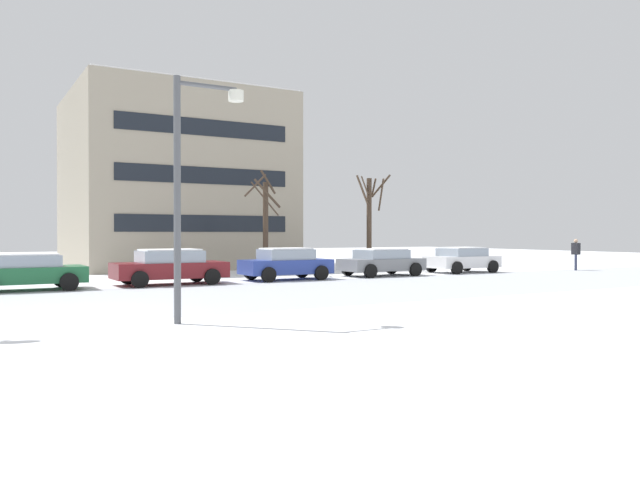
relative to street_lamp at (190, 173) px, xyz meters
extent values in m
plane|color=white|center=(-2.11, 2.03, -3.41)|extent=(120.00, 120.00, 0.00)
cube|color=#B7BCC4|center=(-2.11, 5.52, -3.41)|extent=(80.00, 8.97, 0.00)
cylinder|color=#4C4F54|center=(-0.29, 0.00, -0.62)|extent=(0.16, 0.16, 5.58)
cylinder|color=#4C4F54|center=(0.41, 0.00, 2.02)|extent=(1.41, 0.10, 0.10)
cylinder|color=silver|center=(1.12, 0.00, 1.87)|extent=(0.36, 0.36, 0.25)
cube|color=#1E6038|center=(-2.48, 10.80, -2.85)|extent=(3.89, 1.88, 0.58)
cube|color=#8C99A8|center=(-2.48, 10.80, -2.36)|extent=(2.15, 1.71, 0.41)
cube|color=white|center=(-2.48, 10.80, -2.12)|extent=(1.95, 1.58, 0.06)
cylinder|color=black|center=(-1.22, 11.75, -3.09)|extent=(0.64, 0.23, 0.64)
cylinder|color=black|center=(-1.21, 9.87, -3.09)|extent=(0.64, 0.23, 0.64)
cube|color=maroon|center=(2.69, 10.83, -2.83)|extent=(4.39, 1.88, 0.62)
cube|color=#8C99A8|center=(2.69, 10.83, -2.29)|extent=(2.42, 1.72, 0.47)
cube|color=white|center=(2.69, 10.83, -2.03)|extent=(2.20, 1.58, 0.06)
cylinder|color=black|center=(4.10, 11.78, -3.09)|extent=(0.64, 0.23, 0.64)
cylinder|color=black|center=(4.12, 9.90, -3.09)|extent=(0.64, 0.23, 0.64)
cylinder|color=black|center=(1.26, 11.76, -3.09)|extent=(0.64, 0.23, 0.64)
cylinder|color=black|center=(1.27, 9.88, -3.09)|extent=(0.64, 0.23, 0.64)
cube|color=#283D93|center=(7.85, 10.83, -2.83)|extent=(3.92, 1.77, 0.62)
cube|color=#8C99A8|center=(7.85, 10.83, -2.29)|extent=(2.16, 1.62, 0.45)
cube|color=white|center=(7.85, 10.83, -2.04)|extent=(1.97, 1.49, 0.06)
cylinder|color=black|center=(9.12, 11.73, -3.09)|extent=(0.64, 0.23, 0.64)
cylinder|color=black|center=(9.13, 9.95, -3.09)|extent=(0.64, 0.23, 0.64)
cylinder|color=black|center=(6.58, 11.71, -3.09)|extent=(0.64, 0.23, 0.64)
cylinder|color=black|center=(6.59, 9.93, -3.09)|extent=(0.64, 0.23, 0.64)
cube|color=slate|center=(13.02, 10.91, -2.86)|extent=(4.02, 1.90, 0.56)
cube|color=#8C99A8|center=(13.02, 10.91, -2.37)|extent=(2.22, 1.73, 0.42)
cube|color=white|center=(13.02, 10.91, -2.13)|extent=(2.01, 1.60, 0.06)
cylinder|color=black|center=(14.31, 11.87, -3.09)|extent=(0.64, 0.23, 0.64)
cylinder|color=black|center=(14.33, 9.97, -3.09)|extent=(0.64, 0.23, 0.64)
cylinder|color=black|center=(11.71, 11.85, -3.09)|extent=(0.64, 0.23, 0.64)
cylinder|color=black|center=(11.72, 9.95, -3.09)|extent=(0.64, 0.23, 0.64)
cube|color=white|center=(18.18, 10.97, -2.85)|extent=(3.82, 1.93, 0.59)
cube|color=#8C99A8|center=(18.18, 10.97, -2.35)|extent=(2.10, 1.76, 0.40)
cube|color=white|center=(18.18, 10.97, -2.12)|extent=(1.91, 1.63, 0.06)
cylinder|color=black|center=(19.41, 11.95, -3.09)|extent=(0.64, 0.23, 0.64)
cylinder|color=black|center=(19.42, 10.01, -3.09)|extent=(0.64, 0.23, 0.64)
cylinder|color=black|center=(16.94, 11.93, -3.09)|extent=(0.64, 0.23, 0.64)
cylinder|color=black|center=(16.95, 9.99, -3.09)|extent=(0.64, 0.23, 0.64)
cylinder|color=#2D334C|center=(25.12, 9.43, -2.98)|extent=(0.14, 0.14, 0.87)
cylinder|color=#2D334C|center=(24.88, 9.23, -2.98)|extent=(0.14, 0.14, 0.87)
cube|color=black|center=(25.00, 9.33, -2.22)|extent=(0.30, 0.42, 0.65)
sphere|color=tan|center=(25.00, 9.33, -1.79)|extent=(0.22, 0.22, 0.22)
cylinder|color=#423326|center=(14.82, 14.63, -0.89)|extent=(0.28, 0.28, 5.05)
cylinder|color=#423326|center=(15.62, 14.66, 1.23)|extent=(0.18, 1.67, 1.17)
cylinder|color=#423326|center=(14.52, 14.63, 1.26)|extent=(0.09, 0.67, 1.02)
cylinder|color=#423326|center=(15.09, 14.57, 1.15)|extent=(0.25, 0.64, 0.93)
cylinder|color=#423326|center=(14.35, 14.61, 1.02)|extent=(0.17, 1.04, 1.60)
cylinder|color=#423326|center=(15.43, 14.36, 0.73)|extent=(0.67, 1.32, 1.70)
cylinder|color=#423326|center=(8.48, 14.33, -1.13)|extent=(0.27, 0.27, 4.56)
cylinder|color=#423326|center=(8.18, 13.75, 0.30)|extent=(1.24, 0.70, 1.66)
cylinder|color=#423326|center=(8.23, 15.00, 1.03)|extent=(1.42, 0.61, 1.22)
cylinder|color=#423326|center=(8.46, 13.97, 1.12)|extent=(0.82, 0.18, 1.17)
cylinder|color=#423326|center=(8.30, 13.74, 0.56)|extent=(1.30, 0.50, 1.43)
cube|color=#9E937F|center=(6.88, 24.42, 1.74)|extent=(11.92, 11.78, 10.30)
cube|color=white|center=(6.88, 24.42, 6.94)|extent=(11.68, 11.54, 0.10)
cube|color=black|center=(6.88, 18.51, -0.84)|extent=(9.54, 0.04, 0.90)
cube|color=black|center=(6.88, 18.51, 1.74)|extent=(9.54, 0.04, 0.90)
cube|color=black|center=(6.88, 18.51, 4.31)|extent=(9.54, 0.04, 0.90)
camera|label=1|loc=(-4.51, -13.88, -1.38)|focal=35.39mm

